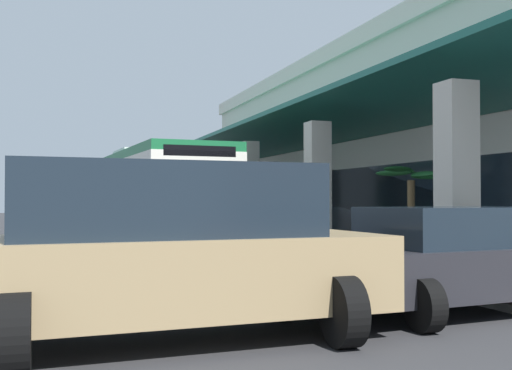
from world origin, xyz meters
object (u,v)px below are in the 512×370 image
object	(u,v)px
parked_sedan_charcoal	(465,258)
potted_palm	(411,247)
pedestrian	(276,230)
transit_bus	(152,191)
parked_suv_tan	(168,250)

from	to	relation	value
parked_sedan_charcoal	potted_palm	distance (m)	4.90
parked_sedan_charcoal	pedestrian	bearing A→B (deg)	-161.08
transit_bus	potted_palm	world-z (taller)	transit_bus
transit_bus	parked_suv_tan	size ratio (longest dim) A/B	2.31
potted_palm	pedestrian	bearing A→B (deg)	-81.52
parked_suv_tan	parked_sedan_charcoal	xyz separation A→B (m)	(-0.55, 4.31, -0.27)
pedestrian	potted_palm	xyz separation A→B (m)	(-0.49, 3.30, -0.44)
pedestrian	potted_palm	size ratio (longest dim) A/B	0.75
transit_bus	parked_sedan_charcoal	bearing A→B (deg)	9.40
parked_suv_tan	pedestrian	bearing A→B (deg)	147.31
parked_suv_tan	parked_sedan_charcoal	size ratio (longest dim) A/B	1.07
parked_sedan_charcoal	pedestrian	distance (m)	4.25
parked_suv_tan	potted_palm	distance (m)	8.04
parked_sedan_charcoal	potted_palm	size ratio (longest dim) A/B	1.98
pedestrian	parked_sedan_charcoal	bearing A→B (deg)	18.92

